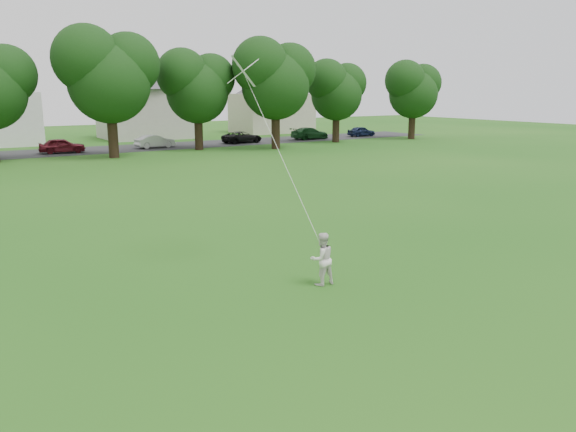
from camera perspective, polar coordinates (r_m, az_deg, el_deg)
ground at (r=11.05m, az=-5.33°, el=-15.23°), size 160.00×160.00×0.00m
older_boy at (r=15.15m, az=3.46°, el=-4.37°), size 0.72×0.57×1.45m
kite at (r=15.61m, az=-0.69°, el=6.07°), size 1.03×2.10×5.54m
tree_row at (r=45.22m, az=-24.57°, el=12.82°), size 80.73×8.64×10.20m
parked_cars at (r=50.48m, az=-24.16°, el=6.41°), size 71.68×2.26×1.29m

